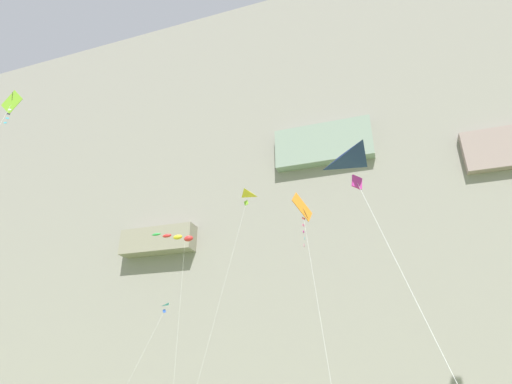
% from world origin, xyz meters
% --- Properties ---
extents(cliff_face, '(180.00, 34.19, 71.11)m').
position_xyz_m(cliff_face, '(0.00, 67.57, 35.55)').
color(cliff_face, gray).
rests_on(cliff_face, ground).
extents(kite_diamond_mid_center, '(2.63, 5.87, 14.51)m').
position_xyz_m(kite_diamond_mid_center, '(2.43, 20.19, 13.16)').
color(kite_diamond_mid_center, orange).
rests_on(kite_diamond_mid_center, ground).
extents(kite_diamond_near_cliff, '(2.85, 5.18, 22.18)m').
position_xyz_m(kite_diamond_near_cliff, '(-16.28, 13.81, 20.32)').
color(kite_diamond_near_cliff, '#8CCC33').
rests_on(kite_diamond_near_cliff, ground).
extents(kite_delta_mid_right, '(3.07, 6.32, 20.30)m').
position_xyz_m(kite_delta_mid_right, '(-6.32, 32.95, 19.79)').
color(kite_delta_mid_right, yellow).
rests_on(kite_delta_mid_right, ground).
extents(kite_delta_low_right, '(1.76, 6.59, 11.17)m').
position_xyz_m(kite_delta_low_right, '(-18.31, 39.26, 10.71)').
color(kite_delta_low_right, '#38B2D1').
rests_on(kite_delta_low_right, ground).
extents(kite_delta_upper_left, '(3.09, 4.63, 9.53)m').
position_xyz_m(kite_delta_upper_left, '(6.70, 9.08, 9.23)').
color(kite_delta_upper_left, navy).
rests_on(kite_delta_upper_left, ground).
extents(kite_windsock_upper_mid, '(4.71, 2.73, 18.12)m').
position_xyz_m(kite_windsock_upper_mid, '(-13.71, 33.97, 17.50)').
color(kite_windsock_upper_mid, red).
rests_on(kite_windsock_upper_mid, ground).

